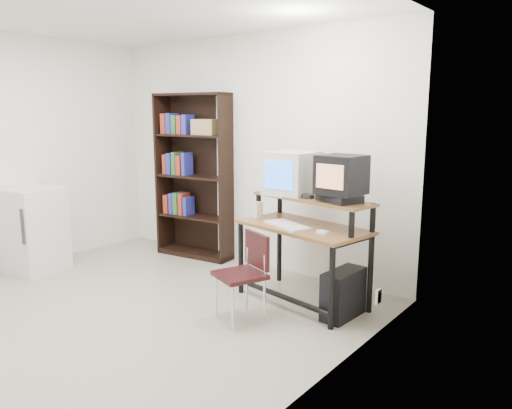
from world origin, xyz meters
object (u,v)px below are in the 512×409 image
Objects in this scene: bookshelf at (196,175)px; school_chair at (246,268)px; computer_desk at (304,230)px; crt_tv at (341,175)px; mini_fridge at (34,230)px; crt_monitor at (292,173)px; pc_tower at (343,294)px.

school_chair is at bearing -40.66° from bookshelf.
bookshelf is at bearing 175.17° from computer_desk.
computer_desk is 1.97m from bookshelf.
crt_tv reaches higher than mini_fridge.
crt_tv is at bearing 75.83° from school_chair.
crt_monitor is at bearing 156.09° from computer_desk.
pc_tower is 0.48× the size of mini_fridge.
pc_tower is (0.73, -0.28, -0.97)m from crt_monitor.
crt_tv is at bearing 20.71° from computer_desk.
crt_monitor is 0.50× the size of mini_fridge.
computer_desk is 3.34× the size of crt_tv.
crt_monitor is 0.24× the size of bookshelf.
crt_monitor is at bearing 17.76° from mini_fridge.
crt_tv is at bearing -18.18° from bookshelf.
school_chair is 2.73m from mini_fridge.
crt_tv is 0.20× the size of bookshelf.
bookshelf is (-1.88, 0.51, 0.31)m from computer_desk.
mini_fridge is (-1.00, -1.55, -0.54)m from bookshelf.
pc_tower is at bearing -18.69° from crt_monitor.
bookshelf is (-2.35, 0.62, 0.80)m from pc_tower.
school_chair is at bearing -82.09° from crt_monitor.
school_chair is (-0.65, -0.53, 0.25)m from pc_tower.
school_chair is at bearing -120.51° from crt_tv.
bookshelf is at bearing 168.83° from pc_tower.
pc_tower is at bearing 8.52° from mini_fridge.
bookshelf reaches higher than crt_tv.
computer_desk is at bearing -21.86° from bookshelf.
pc_tower is at bearing -44.03° from crt_tv.
crt_monitor is 2.98m from mini_fridge.
computer_desk is at bearing -32.02° from crt_monitor.
school_chair is at bearing -94.90° from computer_desk.
computer_desk is 2.91× the size of pc_tower.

